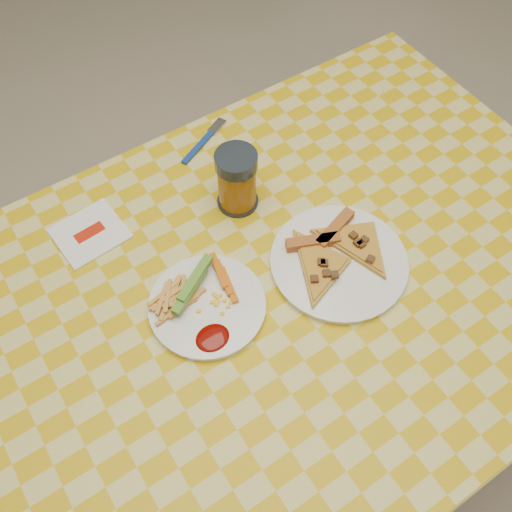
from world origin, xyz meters
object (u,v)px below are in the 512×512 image
object	(u,v)px
plate_left	(207,306)
plate_right	(339,263)
table	(280,303)
drink_glass	(237,181)

from	to	relation	value
plate_left	plate_right	xyz separation A→B (m)	(0.24, -0.05, 0.00)
table	plate_left	distance (m)	0.16
table	plate_right	distance (m)	0.14
plate_right	drink_glass	size ratio (longest dim) A/B	1.87
table	plate_left	size ratio (longest dim) A/B	6.42
table	plate_left	bearing A→B (deg)	167.29
plate_right	table	bearing A→B (deg)	167.88
plate_left	plate_right	world-z (taller)	same
plate_left	plate_right	distance (m)	0.25
drink_glass	plate_left	bearing A→B (deg)	-135.02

